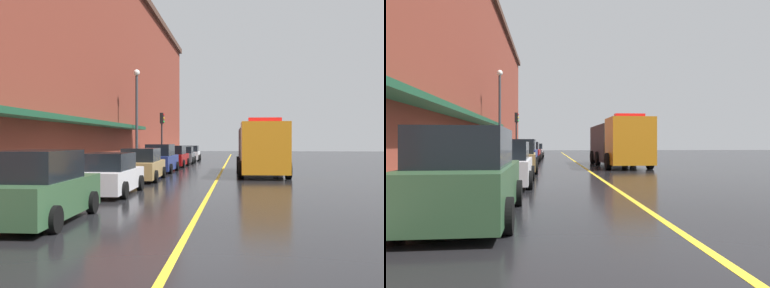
% 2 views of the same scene
% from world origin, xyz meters
% --- Properties ---
extents(ground_plane, '(112.00, 112.00, 0.00)m').
position_xyz_m(ground_plane, '(0.00, 25.00, 0.00)').
color(ground_plane, black).
extents(sidewalk_left, '(2.40, 70.00, 0.15)m').
position_xyz_m(sidewalk_left, '(-6.20, 25.00, 0.07)').
color(sidewalk_left, '#ADA8A0').
rests_on(sidewalk_left, ground).
extents(lane_center_stripe, '(0.16, 70.00, 0.01)m').
position_xyz_m(lane_center_stripe, '(0.00, 25.00, 0.00)').
color(lane_center_stripe, gold).
rests_on(lane_center_stripe, ground).
extents(brick_building_left, '(9.27, 64.00, 15.32)m').
position_xyz_m(brick_building_left, '(-11.45, 23.99, 7.67)').
color(brick_building_left, maroon).
rests_on(brick_building_left, ground).
extents(parked_car_0, '(2.15, 4.57, 1.86)m').
position_xyz_m(parked_car_0, '(-3.96, 3.29, 0.86)').
color(parked_car_0, '#2D5133').
rests_on(parked_car_0, ground).
extents(parked_car_1, '(2.14, 4.59, 1.62)m').
position_xyz_m(parked_car_1, '(-3.90, 9.24, 0.77)').
color(parked_car_1, silver).
rests_on(parked_car_1, ground).
extents(parked_car_2, '(2.20, 4.90, 1.71)m').
position_xyz_m(parked_car_2, '(-3.92, 15.32, 0.80)').
color(parked_car_2, '#A5844C').
rests_on(parked_car_2, ground).
extents(parked_car_3, '(1.96, 4.72, 1.87)m').
position_xyz_m(parked_car_3, '(-4.01, 21.48, 0.87)').
color(parked_car_3, navy).
rests_on(parked_car_3, ground).
extents(parked_car_4, '(2.13, 4.48, 1.72)m').
position_xyz_m(parked_car_4, '(-4.02, 27.51, 0.80)').
color(parked_car_4, maroon).
rests_on(parked_car_4, ground).
extents(parked_car_5, '(2.17, 4.29, 1.55)m').
position_xyz_m(parked_car_5, '(-3.93, 33.10, 0.73)').
color(parked_car_5, '#595B60').
rests_on(parked_car_5, ground).
extents(parked_car_6, '(2.08, 4.18, 1.58)m').
position_xyz_m(parked_car_6, '(-3.85, 38.55, 0.75)').
color(parked_car_6, silver).
rests_on(parked_car_6, ground).
extents(utility_truck, '(3.03, 9.48, 3.36)m').
position_xyz_m(utility_truck, '(2.52, 20.25, 1.61)').
color(utility_truck, orange).
rests_on(utility_truck, ground).
extents(parking_meter_0, '(0.14, 0.18, 1.33)m').
position_xyz_m(parking_meter_0, '(-5.35, 24.90, 1.06)').
color(parking_meter_0, '#4C4C51').
rests_on(parking_meter_0, sidewalk_left).
extents(parking_meter_1, '(0.14, 0.18, 1.33)m').
position_xyz_m(parking_meter_1, '(-5.35, 7.78, 1.06)').
color(parking_meter_1, '#4C4C51').
rests_on(parking_meter_1, sidewalk_left).
extents(parking_meter_2, '(0.14, 0.18, 1.33)m').
position_xyz_m(parking_meter_2, '(-5.35, 17.23, 1.06)').
color(parking_meter_2, '#4C4C51').
rests_on(parking_meter_2, sidewalk_left).
extents(street_lamp_left, '(0.44, 0.44, 6.94)m').
position_xyz_m(street_lamp_left, '(-5.95, 22.72, 4.40)').
color(street_lamp_left, '#33383D').
rests_on(street_lamp_left, sidewalk_left).
extents(traffic_light_near, '(0.38, 0.36, 4.30)m').
position_xyz_m(traffic_light_near, '(-5.29, 29.16, 3.16)').
color(traffic_light_near, '#232326').
rests_on(traffic_light_near, sidewalk_left).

